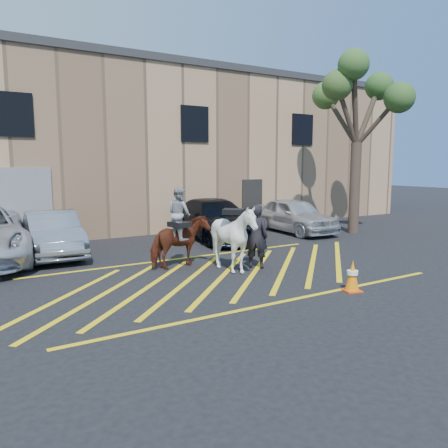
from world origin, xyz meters
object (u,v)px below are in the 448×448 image
car_blue_suv (215,219)px  saddled_white (234,238)px  car_silver_sedan (53,234)px  tree (358,96)px  car_white_suv (294,215)px  handler (256,236)px  mounted_bay (180,235)px  traffic_cone (352,276)px

car_blue_suv → saddled_white: 5.36m
car_silver_sedan → tree: tree is taller
saddled_white → tree: tree is taller
car_silver_sedan → car_white_suv: bearing=0.7°
car_white_suv → handler: handler is taller
car_silver_sedan → tree: (11.79, -1.75, 4.99)m
car_silver_sedan → saddled_white: (3.80, -4.82, 0.23)m
car_blue_suv → mounted_bay: (-3.27, -3.64, 0.15)m
car_white_suv → mounted_bay: mounted_bay is taller
saddled_white → car_silver_sedan: bearing=128.2°
mounted_bay → saddled_white: 1.60m
car_blue_suv → saddled_white: bearing=-107.9°
car_blue_suv → tree: tree is taller
car_white_suv → handler: size_ratio=2.40×
car_blue_suv → mounted_bay: mounted_bay is taller
car_blue_suv → car_white_suv: (3.68, -0.39, -0.03)m
car_blue_suv → car_white_suv: size_ratio=1.23×
car_silver_sedan → handler: 6.61m
mounted_bay → car_white_suv: bearing=25.0°
traffic_cone → car_silver_sedan: bearing=123.5°
traffic_cone → tree: 10.43m
traffic_cone → saddled_white: bearing=114.7°
handler → traffic_cone: (0.58, -3.02, -0.54)m
car_white_suv → tree: tree is taller
saddled_white → tree: size_ratio=0.31×
saddled_white → traffic_cone: size_ratio=3.09×
handler → saddled_white: size_ratio=0.80×
handler → traffic_cone: 3.12m
tree → traffic_cone: bearing=-137.7°
car_blue_suv → traffic_cone: 7.89m
car_blue_suv → traffic_cone: (-0.88, -7.83, -0.40)m
car_silver_sedan → saddled_white: 6.14m
car_silver_sedan → handler: (4.58, -4.76, 0.20)m
traffic_cone → car_white_suv: bearing=58.5°
car_silver_sedan → tree: 12.92m
handler → traffic_cone: bearing=145.7°
saddled_white → traffic_cone: saddled_white is taller
car_silver_sedan → car_white_suv: size_ratio=0.99×
car_blue_suv → tree: bearing=-10.4°
handler → tree: 9.17m
handler → mounted_bay: bearing=12.1°
mounted_bay → tree: 10.37m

